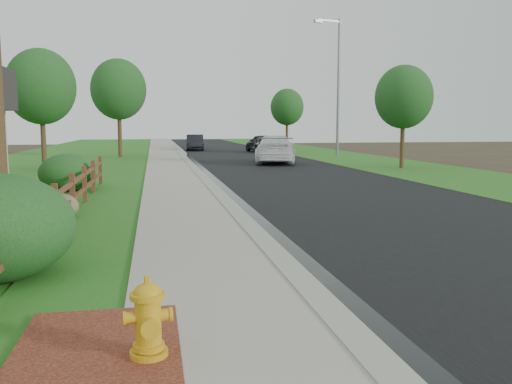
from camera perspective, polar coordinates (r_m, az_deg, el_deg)
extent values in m
plane|color=#322B1B|center=(6.79, 3.75, -12.48)|extent=(120.00, 120.00, 0.00)
cube|color=black|center=(41.72, -2.13, 3.98)|extent=(8.00, 90.00, 0.02)
cube|color=#9A968C|center=(41.30, -7.91, 3.96)|extent=(0.40, 90.00, 0.12)
cube|color=black|center=(41.32, -7.42, 3.91)|extent=(0.50, 90.00, 0.00)
cube|color=#A79E91|center=(41.26, -9.72, 3.91)|extent=(2.20, 90.00, 0.10)
cube|color=#245D1A|center=(41.27, -12.36, 3.82)|extent=(1.60, 90.00, 0.06)
cube|color=#245D1A|center=(41.75, -19.53, 3.60)|extent=(9.00, 90.00, 0.04)
cube|color=#245D1A|center=(43.29, 6.96, 4.06)|extent=(6.00, 90.00, 0.04)
cube|color=maroon|center=(5.68, -16.43, -16.21)|extent=(1.60, 2.40, 0.11)
cube|color=#492A18|center=(9.37, -22.81, -4.07)|extent=(0.12, 0.12, 1.10)
cube|color=#492A18|center=(11.69, -20.37, -1.83)|extent=(0.12, 0.12, 1.10)
cube|color=#492A18|center=(14.04, -18.75, -0.34)|extent=(0.12, 0.12, 1.10)
cube|color=#492A18|center=(16.41, -17.60, 0.73)|extent=(0.12, 0.12, 1.10)
cube|color=#492A18|center=(18.78, -16.74, 1.53)|extent=(0.12, 0.12, 1.10)
cube|color=#492A18|center=(21.16, -16.07, 2.15)|extent=(0.12, 0.12, 1.10)
cube|color=#492A18|center=(8.25, -24.51, -6.33)|extent=(0.08, 2.35, 0.10)
cube|color=#492A18|center=(8.17, -24.65, -3.60)|extent=(0.08, 2.35, 0.10)
cube|color=#492A18|center=(10.54, -21.43, -3.36)|extent=(0.08, 2.35, 0.10)
cube|color=#492A18|center=(10.48, -21.53, -1.21)|extent=(0.08, 2.35, 0.10)
cube|color=#492A18|center=(12.88, -19.47, -1.46)|extent=(0.08, 2.35, 0.10)
cube|color=#492A18|center=(12.83, -19.54, 0.31)|extent=(0.08, 2.35, 0.10)
cube|color=#492A18|center=(15.23, -18.12, -0.13)|extent=(0.08, 2.35, 0.10)
cube|color=#492A18|center=(15.19, -18.17, 1.36)|extent=(0.08, 2.35, 0.10)
cube|color=#492A18|center=(17.60, -17.13, 0.83)|extent=(0.08, 2.35, 0.10)
cube|color=#492A18|center=(17.56, -17.17, 2.13)|extent=(0.08, 2.35, 0.10)
cube|color=#492A18|center=(19.98, -16.37, 1.57)|extent=(0.08, 2.35, 0.10)
cube|color=#492A18|center=(19.94, -16.41, 2.71)|extent=(0.08, 2.35, 0.10)
cylinder|color=orange|center=(5.42, -11.20, -16.31)|extent=(0.36, 0.36, 0.06)
cylinder|color=orange|center=(5.32, -11.28, -13.48)|extent=(0.24, 0.24, 0.55)
cylinder|color=orange|center=(5.39, -11.22, -15.59)|extent=(0.30, 0.30, 0.05)
cylinder|color=orange|center=(5.23, -11.35, -10.64)|extent=(0.33, 0.33, 0.05)
ellipsoid|color=orange|center=(5.22, -11.36, -10.42)|extent=(0.27, 0.27, 0.20)
cylinder|color=orange|center=(5.18, -11.39, -9.08)|extent=(0.06, 0.06, 0.07)
cylinder|color=orange|center=(5.16, -11.11, -13.76)|extent=(0.17, 0.14, 0.16)
cylinder|color=orange|center=(5.28, -13.30, -12.82)|extent=(0.15, 0.14, 0.13)
cylinder|color=orange|center=(5.31, -9.31, -12.61)|extent=(0.15, 0.14, 0.13)
imported|color=white|center=(32.03, 2.01, 4.51)|extent=(3.43, 5.96, 1.63)
imported|color=black|center=(44.90, 0.63, 5.17)|extent=(2.35, 4.57, 1.49)
imported|color=black|center=(48.47, -6.45, 5.21)|extent=(1.72, 4.30, 1.39)
cylinder|color=slate|center=(40.38, 8.66, 10.74)|extent=(0.20, 0.20, 9.79)
cube|color=slate|center=(40.45, 7.75, 17.43)|extent=(1.90, 0.72, 0.13)
cube|color=slate|center=(39.87, 6.56, 17.44)|extent=(0.64, 0.41, 0.20)
ellipsoid|color=brown|center=(13.82, -20.12, -1.45)|extent=(1.02, 0.79, 0.65)
ellipsoid|color=#17411B|center=(10.00, -23.79, -3.64)|extent=(1.39, 1.39, 1.03)
ellipsoid|color=#17411B|center=(19.55, -19.24, 1.93)|extent=(2.14, 2.14, 1.30)
cylinder|color=#362816|center=(29.06, -21.49, 5.69)|extent=(0.25, 0.25, 3.62)
ellipsoid|color=#17411B|center=(29.12, -21.70, 10.27)|extent=(3.38, 3.38, 3.72)
cylinder|color=#362816|center=(29.13, 15.16, 5.56)|extent=(0.22, 0.22, 3.23)
ellipsoid|color=#17411B|center=(29.16, 15.29, 9.63)|extent=(2.95, 2.95, 3.25)
cylinder|color=#362816|center=(38.99, -14.16, 6.56)|extent=(0.28, 0.28, 4.11)
ellipsoid|color=#17411B|center=(39.06, -14.28, 10.44)|extent=(3.79, 3.79, 4.17)
cylinder|color=#362816|center=(49.26, 3.27, 6.40)|extent=(0.23, 0.23, 3.37)
ellipsoid|color=#17411B|center=(49.28, 3.29, 8.93)|extent=(2.98, 2.98, 3.28)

